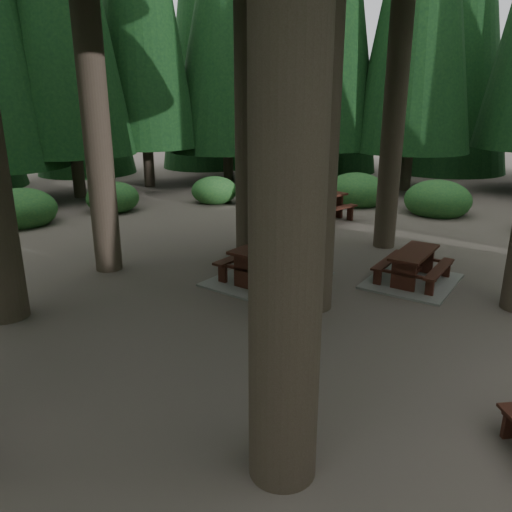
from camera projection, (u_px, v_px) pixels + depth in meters
ground at (288, 319)px, 9.62m from camera, size 80.00×80.00×0.00m
picnic_table_a at (413, 272)px, 11.46m from camera, size 2.67×2.42×0.75m
picnic_table_c at (267, 267)px, 11.59m from camera, size 3.05×2.73×0.88m
picnic_table_d at (320, 204)px, 17.18m from camera, size 2.11×1.73×0.89m
shrub_ring at (290, 281)px, 10.48m from camera, size 23.86×24.64×1.49m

